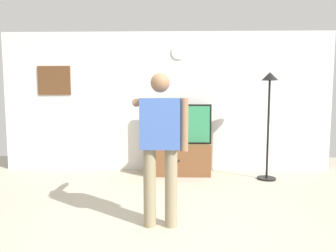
{
  "coord_description": "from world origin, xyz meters",
  "views": [
    {
      "loc": [
        0.17,
        -2.93,
        1.46
      ],
      "look_at": [
        0.07,
        1.2,
        1.05
      ],
      "focal_mm": 31.87,
      "sensor_mm": 36.0,
      "label": 1
    }
  ],
  "objects_px": {
    "floor_lamp": "(269,103)",
    "person_standing_nearer_lamp": "(160,140)",
    "tv_stand": "(179,159)",
    "television": "(179,124)",
    "wall_clock": "(179,52)",
    "framed_picture": "(54,80)"
  },
  "relations": [
    {
      "from": "tv_stand",
      "to": "person_standing_nearer_lamp",
      "type": "bearing_deg",
      "value": -95.89
    },
    {
      "from": "framed_picture",
      "to": "floor_lamp",
      "type": "height_order",
      "value": "framed_picture"
    },
    {
      "from": "person_standing_nearer_lamp",
      "to": "television",
      "type": "bearing_deg",
      "value": 84.22
    },
    {
      "from": "tv_stand",
      "to": "person_standing_nearer_lamp",
      "type": "relative_size",
      "value": 0.68
    },
    {
      "from": "television",
      "to": "floor_lamp",
      "type": "height_order",
      "value": "floor_lamp"
    },
    {
      "from": "television",
      "to": "wall_clock",
      "type": "height_order",
      "value": "wall_clock"
    },
    {
      "from": "wall_clock",
      "to": "person_standing_nearer_lamp",
      "type": "xyz_separation_m",
      "value": [
        -0.23,
        -2.56,
        -1.33
      ]
    },
    {
      "from": "person_standing_nearer_lamp",
      "to": "floor_lamp",
      "type": "bearing_deg",
      "value": 47.33
    },
    {
      "from": "framed_picture",
      "to": "television",
      "type": "bearing_deg",
      "value": -5.84
    },
    {
      "from": "framed_picture",
      "to": "floor_lamp",
      "type": "xyz_separation_m",
      "value": [
        3.99,
        -0.63,
        -0.43
      ]
    },
    {
      "from": "television",
      "to": "floor_lamp",
      "type": "distance_m",
      "value": 1.65
    },
    {
      "from": "framed_picture",
      "to": "floor_lamp",
      "type": "relative_size",
      "value": 0.34
    },
    {
      "from": "tv_stand",
      "to": "television",
      "type": "distance_m",
      "value": 0.66
    },
    {
      "from": "tv_stand",
      "to": "television",
      "type": "bearing_deg",
      "value": 90.0
    },
    {
      "from": "television",
      "to": "framed_picture",
      "type": "relative_size",
      "value": 1.9
    },
    {
      "from": "television",
      "to": "floor_lamp",
      "type": "xyz_separation_m",
      "value": [
        1.55,
        -0.38,
        0.4
      ]
    },
    {
      "from": "tv_stand",
      "to": "framed_picture",
      "type": "bearing_deg",
      "value": 173.08
    },
    {
      "from": "tv_stand",
      "to": "floor_lamp",
      "type": "xyz_separation_m",
      "value": [
        1.55,
        -0.33,
        1.06
      ]
    },
    {
      "from": "television",
      "to": "person_standing_nearer_lamp",
      "type": "distance_m",
      "value": 2.33
    },
    {
      "from": "floor_lamp",
      "to": "person_standing_nearer_lamp",
      "type": "xyz_separation_m",
      "value": [
        -1.79,
        -1.94,
        -0.36
      ]
    },
    {
      "from": "wall_clock",
      "to": "framed_picture",
      "type": "bearing_deg",
      "value": 179.88
    },
    {
      "from": "floor_lamp",
      "to": "person_standing_nearer_lamp",
      "type": "distance_m",
      "value": 2.66
    }
  ]
}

